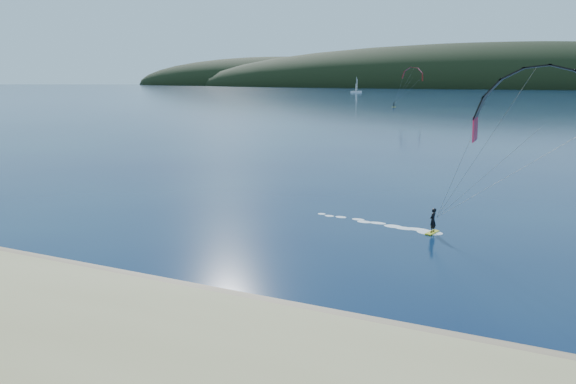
{
  "coord_description": "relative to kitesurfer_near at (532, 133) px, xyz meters",
  "views": [
    {
      "loc": [
        14.44,
        -18.67,
        11.68
      ],
      "look_at": [
        1.16,
        10.0,
        5.0
      ],
      "focal_mm": 33.75,
      "sensor_mm": 36.0,
      "label": 1
    }
  ],
  "objects": [
    {
      "name": "ground",
      "position": [
        -14.1,
        -16.42,
        -8.47
      ],
      "size": [
        1800.0,
        1800.0,
        0.0
      ],
      "primitive_type": "plane",
      "color": "#071338",
      "rests_on": "ground"
    },
    {
      "name": "sailboat",
      "position": [
        -135.45,
        388.58,
        -7.53
      ],
      "size": [
        9.11,
        6.11,
        12.74
      ],
      "color": "white",
      "rests_on": "ground"
    },
    {
      "name": "kitesurfer_far",
      "position": [
        -46.34,
        181.54,
        3.13
      ],
      "size": [
        12.99,
        5.96,
        14.4
      ],
      "color": "gold",
      "rests_on": "ground"
    },
    {
      "name": "headland",
      "position": [
        -13.47,
        728.86,
        -8.47
      ],
      "size": [
        1200.0,
        310.0,
        140.0
      ],
      "color": "black",
      "rests_on": "ground"
    },
    {
      "name": "wet_sand",
      "position": [
        -14.1,
        -11.92,
        -8.42
      ],
      "size": [
        220.0,
        2.5,
        0.1
      ],
      "color": "#8B6E51",
      "rests_on": "ground"
    },
    {
      "name": "kitesurfer_near",
      "position": [
        0.0,
        0.0,
        0.0
      ],
      "size": [
        21.33,
        9.15,
        11.77
      ],
      "color": "gold",
      "rests_on": "ground"
    }
  ]
}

